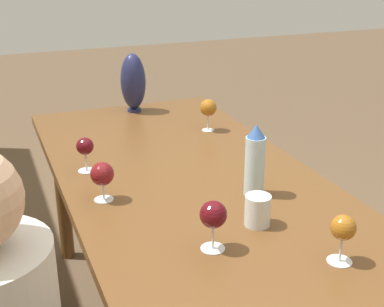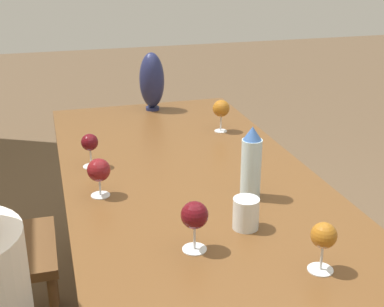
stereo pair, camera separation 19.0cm
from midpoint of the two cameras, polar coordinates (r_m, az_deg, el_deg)
The scene contains 9 objects.
dining_table at distance 1.84m, azimuth 4.37°, elevation -6.96°, with size 2.33×0.91×0.77m.
water_bottle at distance 1.78m, azimuth 9.39°, elevation -1.14°, with size 0.07×0.07×0.25m.
water_tumbler at distance 1.62m, azimuth 9.15°, elevation -6.41°, with size 0.08×0.08×0.10m.
vase at distance 2.71m, azimuth -2.29°, elevation 7.75°, with size 0.13×0.13×0.30m.
wine_glass_0 at distance 1.45m, azimuth 17.62°, elevation -8.58°, with size 0.07×0.07×0.14m.
wine_glass_1 at distance 1.47m, azimuth 4.01°, elevation -6.79°, with size 0.08×0.08×0.15m.
wine_glass_2 at distance 1.79m, azimuth -6.94°, elevation -1.90°, with size 0.08×0.08×0.13m.
wine_glass_3 at distance 2.03m, azimuth -8.24°, elevation 1.02°, with size 0.07×0.07×0.13m.
wine_glass_4 at distance 2.41m, azimuth 5.40°, elevation 4.73°, with size 0.08×0.08×0.15m.
Camera 2 is at (-1.54, 0.48, 1.58)m, focal length 50.00 mm.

